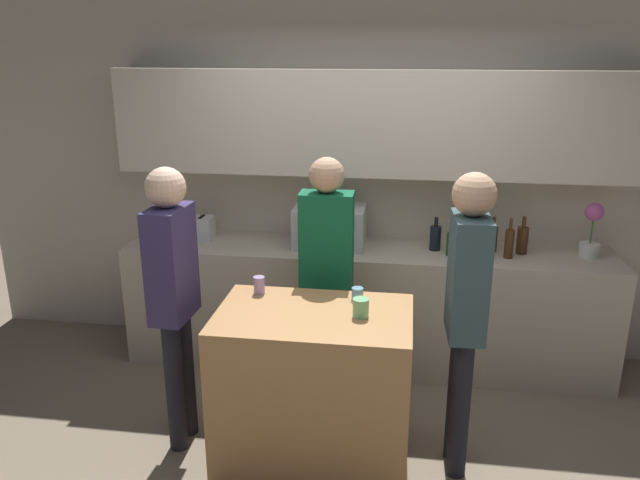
# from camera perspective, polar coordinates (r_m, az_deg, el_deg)

# --- Properties ---
(ground_plane) EXTENTS (14.00, 14.00, 0.00)m
(ground_plane) POSITION_cam_1_polar(r_m,az_deg,el_deg) (3.83, 2.30, -20.75)
(ground_plane) COLOR #7F705B
(back_wall) EXTENTS (6.40, 0.40, 2.70)m
(back_wall) POSITION_cam_1_polar(r_m,az_deg,el_deg) (4.73, 4.68, 7.36)
(back_wall) COLOR beige
(back_wall) RESTS_ON ground_plane
(back_counter) EXTENTS (3.60, 0.62, 0.92)m
(back_counter) POSITION_cam_1_polar(r_m,az_deg,el_deg) (4.79, 4.14, -6.01)
(back_counter) COLOR #B7AD99
(back_counter) RESTS_ON ground_plane
(kitchen_island) EXTENTS (1.10, 0.71, 0.94)m
(kitchen_island) POSITION_cam_1_polar(r_m,az_deg,el_deg) (3.72, -0.57, -13.29)
(kitchen_island) COLOR #B27F4C
(kitchen_island) RESTS_ON ground_plane
(microwave) EXTENTS (0.52, 0.39, 0.30)m
(microwave) POSITION_cam_1_polar(r_m,az_deg,el_deg) (4.64, 0.90, 1.28)
(microwave) COLOR #B7BABC
(microwave) RESTS_ON back_counter
(toaster) EXTENTS (0.26, 0.16, 0.18)m
(toaster) POSITION_cam_1_polar(r_m,az_deg,el_deg) (4.89, -11.26, 1.09)
(toaster) COLOR silver
(toaster) RESTS_ON back_counter
(potted_plant) EXTENTS (0.14, 0.14, 0.40)m
(potted_plant) POSITION_cam_1_polar(r_m,az_deg,el_deg) (4.77, 23.61, 0.83)
(potted_plant) COLOR silver
(potted_plant) RESTS_ON back_counter
(bottle_0) EXTENTS (0.08, 0.08, 0.25)m
(bottle_0) POSITION_cam_1_polar(r_m,az_deg,el_deg) (4.63, 10.50, 0.22)
(bottle_0) COLOR black
(bottle_0) RESTS_ON back_counter
(bottle_1) EXTENTS (0.08, 0.08, 0.23)m
(bottle_1) POSITION_cam_1_polar(r_m,az_deg,el_deg) (4.53, 11.99, -0.34)
(bottle_1) COLOR #194723
(bottle_1) RESTS_ON back_counter
(bottle_2) EXTENTS (0.07, 0.07, 0.23)m
(bottle_2) POSITION_cam_1_polar(r_m,az_deg,el_deg) (4.65, 13.02, 0.09)
(bottle_2) COLOR black
(bottle_2) RESTS_ON back_counter
(bottle_3) EXTENTS (0.08, 0.08, 0.33)m
(bottle_3) POSITION_cam_1_polar(r_m,az_deg,el_deg) (4.55, 14.50, 0.05)
(bottle_3) COLOR maroon
(bottle_3) RESTS_ON back_counter
(bottle_4) EXTENTS (0.07, 0.07, 0.26)m
(bottle_4) POSITION_cam_1_polar(r_m,az_deg,el_deg) (4.69, 15.49, 0.16)
(bottle_4) COLOR #472814
(bottle_4) RESTS_ON back_counter
(bottle_5) EXTENTS (0.06, 0.06, 0.29)m
(bottle_5) POSITION_cam_1_polar(r_m,az_deg,el_deg) (4.57, 16.91, -0.27)
(bottle_5) COLOR #472814
(bottle_5) RESTS_ON back_counter
(bottle_6) EXTENTS (0.08, 0.08, 0.27)m
(bottle_6) POSITION_cam_1_polar(r_m,az_deg,el_deg) (4.70, 18.02, 0.03)
(bottle_6) COLOR #472814
(bottle_6) RESTS_ON back_counter
(cup_0) EXTENTS (0.07, 0.07, 0.08)m
(cup_0) POSITION_cam_1_polar(r_m,az_deg,el_deg) (3.66, 3.45, -4.95)
(cup_0) COLOR #6B99B3
(cup_0) RESTS_ON kitchen_island
(cup_1) EXTENTS (0.09, 0.09, 0.11)m
(cup_1) POSITION_cam_1_polar(r_m,az_deg,el_deg) (3.44, 3.75, -6.20)
(cup_1) COLOR #73BD82
(cup_1) RESTS_ON kitchen_island
(cup_2) EXTENTS (0.07, 0.07, 0.11)m
(cup_2) POSITION_cam_1_polar(r_m,az_deg,el_deg) (3.76, -5.58, -4.13)
(cup_2) COLOR #A68CC5
(cup_2) RESTS_ON kitchen_island
(person_left) EXTENTS (0.34, 0.22, 1.70)m
(person_left) POSITION_cam_1_polar(r_m,az_deg,el_deg) (4.03, 0.59, -2.04)
(person_left) COLOR black
(person_left) RESTS_ON ground_plane
(person_center) EXTENTS (0.23, 0.35, 1.75)m
(person_center) POSITION_cam_1_polar(r_m,az_deg,el_deg) (3.47, 13.23, -5.35)
(person_center) COLOR black
(person_center) RESTS_ON ground_plane
(person_right) EXTENTS (0.23, 0.35, 1.73)m
(person_right) POSITION_cam_1_polar(r_m,az_deg,el_deg) (3.71, -13.29, -4.06)
(person_right) COLOR black
(person_right) RESTS_ON ground_plane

